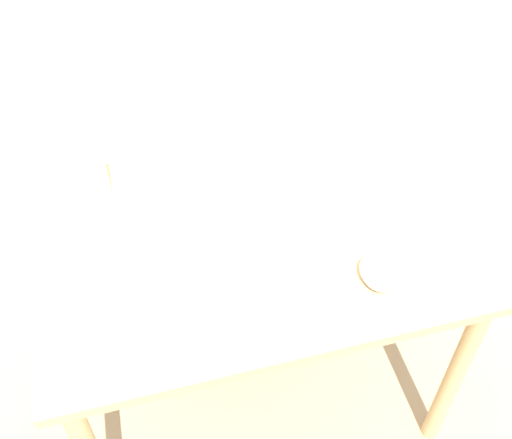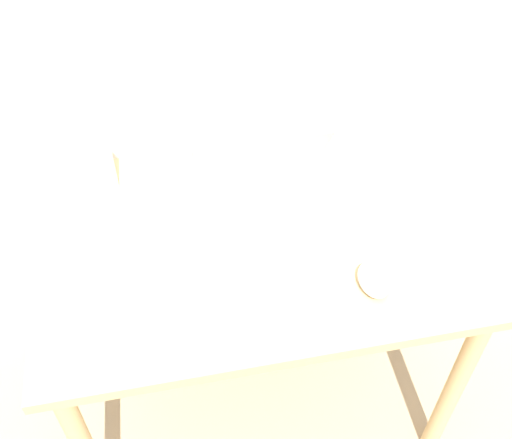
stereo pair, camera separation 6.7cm
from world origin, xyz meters
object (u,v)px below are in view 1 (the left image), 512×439
(laptop, at_px, (258,188))
(vase, at_px, (82,164))
(keyboard, at_px, (252,293))
(mouse, at_px, (375,274))

(laptop, height_order, vase, same)
(laptop, xyz_separation_m, keyboard, (-0.10, -0.30, -0.04))
(mouse, bearing_deg, laptop, 120.88)
(mouse, distance_m, vase, 0.78)
(laptop, distance_m, vase, 0.45)
(mouse, relative_size, vase, 0.47)
(laptop, relative_size, vase, 1.51)
(mouse, bearing_deg, vase, 143.41)
(vase, bearing_deg, laptop, -17.72)
(laptop, relative_size, keyboard, 0.82)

